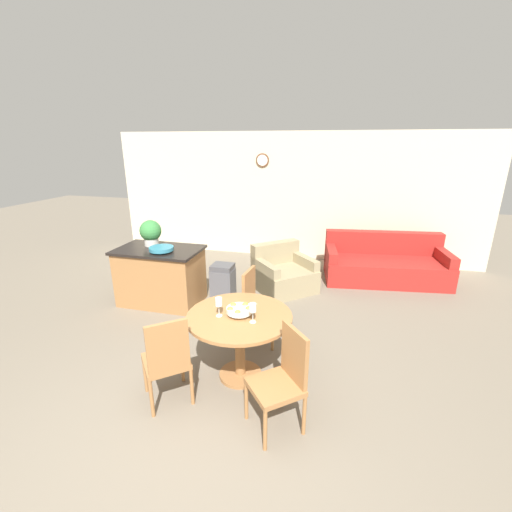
{
  "coord_description": "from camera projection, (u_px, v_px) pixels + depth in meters",
  "views": [
    {
      "loc": [
        1.15,
        -2.0,
        2.47
      ],
      "look_at": [
        0.01,
        2.4,
        0.96
      ],
      "focal_mm": 24.0,
      "sensor_mm": 36.0,
      "label": 1
    }
  ],
  "objects": [
    {
      "name": "armchair",
      "position": [
        283.0,
        275.0,
        5.98
      ],
      "size": [
        1.25,
        1.24,
        0.79
      ],
      "rotation": [
        0.0,
        0.0,
        0.73
      ],
      "color": "#998966",
      "rests_on": "ground_plane"
    },
    {
      "name": "kitchen_island",
      "position": [
        161.0,
        276.0,
        5.44
      ],
      "size": [
        1.31,
        0.79,
        0.91
      ],
      "color": "#9E6B3D",
      "rests_on": "ground_plane"
    },
    {
      "name": "wall_back",
      "position": [
        290.0,
        197.0,
        7.4
      ],
      "size": [
        8.0,
        0.09,
        2.7
      ],
      "color": "beige",
      "rests_on": "ground_plane"
    },
    {
      "name": "wine_glass_right",
      "position": [
        253.0,
        309.0,
        3.38
      ],
      "size": [
        0.07,
        0.07,
        0.21
      ],
      "color": "silver",
      "rests_on": "dining_table"
    },
    {
      "name": "dining_table",
      "position": [
        240.0,
        329.0,
        3.63
      ],
      "size": [
        1.11,
        1.11,
        0.76
      ],
      "color": "#9E6B3D",
      "rests_on": "ground_plane"
    },
    {
      "name": "dining_chair_far_side",
      "position": [
        257.0,
        303.0,
        4.38
      ],
      "size": [
        0.45,
        0.45,
        0.95
      ],
      "rotation": [
        0.0,
        0.0,
        4.63
      ],
      "color": "#9E6B3D",
      "rests_on": "ground_plane"
    },
    {
      "name": "dining_chair_near_left",
      "position": [
        167.0,
        358.0,
        3.26
      ],
      "size": [
        0.59,
        0.59,
        0.95
      ],
      "rotation": [
        0.0,
        0.0,
        6.98
      ],
      "color": "#9E6B3D",
      "rests_on": "ground_plane"
    },
    {
      "name": "dining_chair_near_right",
      "position": [
        283.0,
        376.0,
        3.01
      ],
      "size": [
        0.59,
        0.59,
        0.95
      ],
      "rotation": [
        0.0,
        0.0,
        8.55
      ],
      "color": "#9E6B3D",
      "rests_on": "ground_plane"
    },
    {
      "name": "potted_plant",
      "position": [
        151.0,
        232.0,
        5.4
      ],
      "size": [
        0.34,
        0.34,
        0.41
      ],
      "color": "beige",
      "rests_on": "kitchen_island"
    },
    {
      "name": "wine_glass_left",
      "position": [
        219.0,
        303.0,
        3.5
      ],
      "size": [
        0.07,
        0.07,
        0.21
      ],
      "color": "silver",
      "rests_on": "dining_table"
    },
    {
      "name": "ground_plane",
      "position": [
        184.0,
        450.0,
        2.89
      ],
      "size": [
        24.0,
        24.0,
        0.0
      ],
      "primitive_type": "plane",
      "color": "#706656"
    },
    {
      "name": "couch",
      "position": [
        385.0,
        265.0,
        6.42
      ],
      "size": [
        2.28,
        1.26,
        0.85
      ],
      "rotation": [
        0.0,
        0.0,
        0.13
      ],
      "color": "maroon",
      "rests_on": "ground_plane"
    },
    {
      "name": "teal_bowl",
      "position": [
        161.0,
        249.0,
        5.13
      ],
      "size": [
        0.36,
        0.36,
        0.08
      ],
      "color": "teal",
      "rests_on": "kitchen_island"
    },
    {
      "name": "fruit_bowl",
      "position": [
        239.0,
        310.0,
        3.56
      ],
      "size": [
        0.27,
        0.27,
        0.11
      ],
      "color": "silver",
      "rests_on": "dining_table"
    },
    {
      "name": "trash_bin",
      "position": [
        223.0,
        285.0,
        5.38
      ],
      "size": [
        0.34,
        0.31,
        0.68
      ],
      "color": "#56565B",
      "rests_on": "ground_plane"
    }
  ]
}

